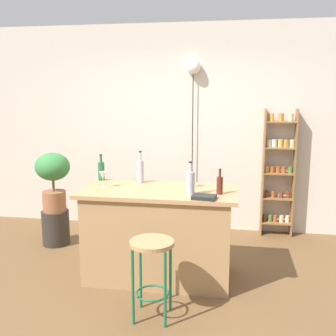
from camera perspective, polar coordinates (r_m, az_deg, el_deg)
The scene contains 15 objects.
ground at distance 4.00m, azimuth -2.10°, elevation -17.19°, with size 12.00×12.00×0.00m, color brown.
back_wall at distance 5.49m, azimuth 1.92°, elevation 5.71°, with size 6.40×0.10×2.80m, color beige.
kitchen_counter at distance 4.08m, azimuth -1.29°, elevation -9.41°, with size 1.56×0.77×0.93m.
bar_stool at distance 3.36m, azimuth -2.32°, elevation -13.14°, with size 0.37×0.37×0.68m.
spice_shelf at distance 5.38m, azimuth 15.66°, elevation -0.36°, with size 0.41×0.18×1.69m.
plant_stool at distance 5.22m, azimuth -15.91°, elevation -8.24°, with size 0.34×0.34×0.43m, color #2D2823.
potted_plant at distance 5.05m, azimuth -16.29°, elevation -1.11°, with size 0.43×0.39×0.73m.
bottle_spirits_clear at distance 4.23m, azimuth -4.01°, elevation -0.41°, with size 0.07×0.07×0.34m.
bottle_vinegar at distance 3.77m, azimuth 7.48°, elevation -2.41°, with size 0.06×0.06×0.24m.
bottle_wine_red at distance 3.72m, azimuth 3.25°, elevation -2.07°, with size 0.08×0.08×0.32m.
bottle_olive_oil at distance 4.40m, azimuth -9.62°, elevation -0.36°, with size 0.07×0.07×0.29m.
wine_glass_left at distance 4.06m, azimuth -9.39°, elevation -1.17°, with size 0.07×0.07×0.16m.
wine_glass_center at distance 4.00m, azimuth 3.06°, elevation -1.21°, with size 0.07×0.07×0.16m.
cookbook at distance 3.60m, azimuth 5.23°, elevation -4.21°, with size 0.21×0.15×0.04m, color black.
pendant_globe_light at distance 5.35m, azimuth 3.67°, elevation 13.89°, with size 0.19×0.19×2.32m.
Camera 1 is at (0.72, -3.47, 1.87)m, focal length 42.18 mm.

